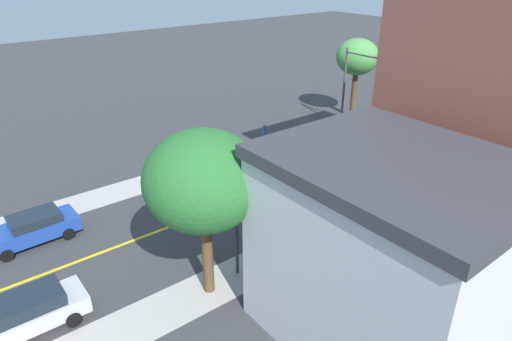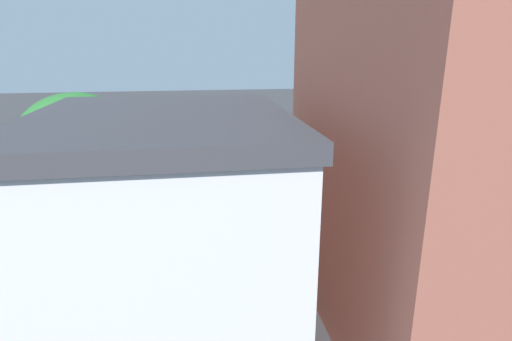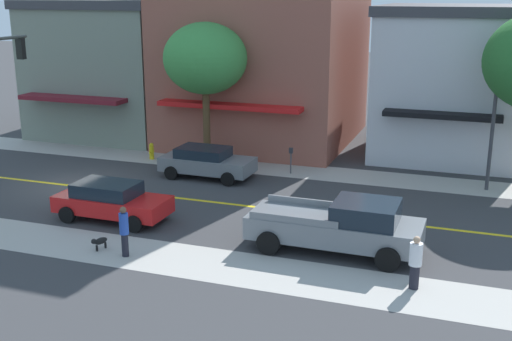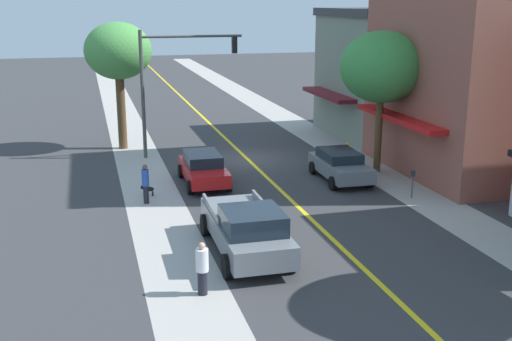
{
  "view_description": "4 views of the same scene",
  "coord_description": "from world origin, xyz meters",
  "px_view_note": "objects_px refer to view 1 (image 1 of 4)",
  "views": [
    {
      "loc": [
        -19.9,
        27.7,
        13.88
      ],
      "look_at": [
        0.2,
        11.96,
        1.57
      ],
      "focal_mm": 31.34,
      "sensor_mm": 36.0,
      "label": 1
    },
    {
      "loc": [
        -24.47,
        14.54,
        9.67
      ],
      "look_at": [
        0.87,
        10.63,
        1.96
      ],
      "focal_mm": 29.44,
      "sensor_mm": 36.0,
      "label": 2
    },
    {
      "loc": [
        23.17,
        17.08,
        8.46
      ],
      "look_at": [
        1.95,
        9.55,
        2.13
      ],
      "focal_mm": 44.82,
      "sensor_mm": 36.0,
      "label": 3
    },
    {
      "loc": [
        8.34,
        32.7,
        8.42
      ],
      "look_at": [
        1.73,
        8.21,
        1.6
      ],
      "focal_mm": 44.39,
      "sensor_mm": 36.0,
      "label": 4
    }
  ],
  "objects_px": {
    "street_tree_left_far": "(357,58)",
    "blue_sedan_right_curb": "(33,228)",
    "fire_hydrant": "(429,171)",
    "small_dog": "(276,139)",
    "parking_meter": "(354,198)",
    "silver_sedan_left_curb": "(26,313)",
    "street_lamp": "(236,195)",
    "traffic_light_mast": "(360,78)",
    "red_sedan_right_curb": "(311,140)",
    "pedestrian_blue_shirt": "(264,134)",
    "street_tree_left_near": "(419,114)",
    "grey_pickup_truck": "(215,167)",
    "street_tree_right_corner": "(203,181)",
    "grey_sedan_left_curb": "(367,172)",
    "pedestrian_white_shirt": "(165,169)"
  },
  "relations": [
    {
      "from": "street_tree_left_far",
      "to": "blue_sedan_right_curb",
      "type": "bearing_deg",
      "value": 96.34
    },
    {
      "from": "fire_hydrant",
      "to": "small_dog",
      "type": "relative_size",
      "value": 1.39
    },
    {
      "from": "parking_meter",
      "to": "silver_sedan_left_curb",
      "type": "height_order",
      "value": "silver_sedan_left_curb"
    },
    {
      "from": "silver_sedan_left_curb",
      "to": "small_dog",
      "type": "bearing_deg",
      "value": -155.96
    },
    {
      "from": "fire_hydrant",
      "to": "blue_sedan_right_curb",
      "type": "xyz_separation_m",
      "value": [
        8.61,
        23.56,
        0.41
      ]
    },
    {
      "from": "street_lamp",
      "to": "small_dog",
      "type": "xyz_separation_m",
      "value": [
        11.61,
        -12.31,
        -3.94
      ]
    },
    {
      "from": "blue_sedan_right_curb",
      "to": "street_lamp",
      "type": "bearing_deg",
      "value": 127.13
    },
    {
      "from": "traffic_light_mast",
      "to": "red_sedan_right_curb",
      "type": "distance_m",
      "value": 7.15
    },
    {
      "from": "red_sedan_right_curb",
      "to": "street_tree_left_far",
      "type": "bearing_deg",
      "value": -159.02
    },
    {
      "from": "traffic_light_mast",
      "to": "pedestrian_blue_shirt",
      "type": "distance_m",
      "value": 9.42
    },
    {
      "from": "street_tree_left_far",
      "to": "blue_sedan_right_curb",
      "type": "relative_size",
      "value": 1.56
    },
    {
      "from": "street_tree_left_near",
      "to": "street_lamp",
      "type": "relative_size",
      "value": 1.01
    },
    {
      "from": "street_lamp",
      "to": "pedestrian_blue_shirt",
      "type": "relative_size",
      "value": 4.03
    },
    {
      "from": "blue_sedan_right_curb",
      "to": "grey_pickup_truck",
      "type": "bearing_deg",
      "value": 179.48
    },
    {
      "from": "fire_hydrant",
      "to": "grey_pickup_truck",
      "type": "relative_size",
      "value": 0.15
    },
    {
      "from": "street_tree_left_near",
      "to": "street_tree_right_corner",
      "type": "xyz_separation_m",
      "value": [
        -0.13,
        15.26,
        0.36
      ]
    },
    {
      "from": "pedestrian_blue_shirt",
      "to": "small_dog",
      "type": "relative_size",
      "value": 2.77
    },
    {
      "from": "fire_hydrant",
      "to": "silver_sedan_left_curb",
      "type": "xyz_separation_m",
      "value": [
        2.07,
        25.42,
        0.42
      ]
    },
    {
      "from": "grey_sedan_left_curb",
      "to": "blue_sedan_right_curb",
      "type": "distance_m",
      "value": 20.53
    },
    {
      "from": "fire_hydrant",
      "to": "pedestrian_blue_shirt",
      "type": "height_order",
      "value": "pedestrian_blue_shirt"
    },
    {
      "from": "fire_hydrant",
      "to": "traffic_light_mast",
      "type": "height_order",
      "value": "traffic_light_mast"
    },
    {
      "from": "grey_pickup_truck",
      "to": "pedestrian_blue_shirt",
      "type": "bearing_deg",
      "value": -156.66
    },
    {
      "from": "street_lamp",
      "to": "blue_sedan_right_curb",
      "type": "distance_m",
      "value": 11.78
    },
    {
      "from": "street_tree_right_corner",
      "to": "street_tree_left_far",
      "type": "xyz_separation_m",
      "value": [
        12.3,
        -23.93,
        -0.02
      ]
    },
    {
      "from": "blue_sedan_right_curb",
      "to": "pedestrian_white_shirt",
      "type": "xyz_separation_m",
      "value": [
        2.21,
        -9.0,
        0.02
      ]
    },
    {
      "from": "street_lamp",
      "to": "blue_sedan_right_curb",
      "type": "xyz_separation_m",
      "value": [
        8.82,
        7.03,
        -3.42
      ]
    },
    {
      "from": "red_sedan_right_curb",
      "to": "grey_pickup_truck",
      "type": "height_order",
      "value": "grey_pickup_truck"
    },
    {
      "from": "grey_pickup_truck",
      "to": "pedestrian_white_shirt",
      "type": "bearing_deg",
      "value": -36.69
    },
    {
      "from": "grey_sedan_left_curb",
      "to": "street_lamp",
      "type": "bearing_deg",
      "value": 11.99
    },
    {
      "from": "blue_sedan_right_curb",
      "to": "small_dog",
      "type": "distance_m",
      "value": 19.55
    },
    {
      "from": "street_lamp",
      "to": "grey_pickup_truck",
      "type": "height_order",
      "value": "street_lamp"
    },
    {
      "from": "pedestrian_blue_shirt",
      "to": "fire_hydrant",
      "type": "bearing_deg",
      "value": 50.53
    },
    {
      "from": "street_tree_right_corner",
      "to": "grey_sedan_left_curb",
      "type": "relative_size",
      "value": 1.77
    },
    {
      "from": "traffic_light_mast",
      "to": "silver_sedan_left_curb",
      "type": "height_order",
      "value": "traffic_light_mast"
    },
    {
      "from": "grey_pickup_truck",
      "to": "street_lamp",
      "type": "bearing_deg",
      "value": 63.3
    },
    {
      "from": "red_sedan_right_curb",
      "to": "pedestrian_white_shirt",
      "type": "xyz_separation_m",
      "value": [
        2.18,
        11.59,
        0.09
      ]
    },
    {
      "from": "traffic_light_mast",
      "to": "pedestrian_blue_shirt",
      "type": "bearing_deg",
      "value": -106.34
    },
    {
      "from": "grey_sedan_left_curb",
      "to": "grey_pickup_truck",
      "type": "height_order",
      "value": "grey_pickup_truck"
    },
    {
      "from": "silver_sedan_left_curb",
      "to": "grey_pickup_truck",
      "type": "relative_size",
      "value": 0.83
    },
    {
      "from": "street_tree_right_corner",
      "to": "small_dog",
      "type": "bearing_deg",
      "value": -49.91
    },
    {
      "from": "street_tree_left_far",
      "to": "small_dog",
      "type": "distance_m",
      "value": 11.2
    },
    {
      "from": "street_tree_left_far",
      "to": "silver_sedan_left_curb",
      "type": "xyz_separation_m",
      "value": [
        -9.79,
        31.06,
        -4.76
      ]
    },
    {
      "from": "street_tree_left_near",
      "to": "small_dog",
      "type": "distance_m",
      "value": 12.78
    },
    {
      "from": "silver_sedan_left_curb",
      "to": "pedestrian_white_shirt",
      "type": "distance_m",
      "value": 13.94
    },
    {
      "from": "street_tree_left_far",
      "to": "fire_hydrant",
      "type": "distance_m",
      "value": 14.11
    },
    {
      "from": "traffic_light_mast",
      "to": "street_lamp",
      "type": "relative_size",
      "value": 1.0
    },
    {
      "from": "street_lamp",
      "to": "grey_sedan_left_curb",
      "type": "xyz_separation_m",
      "value": [
        2.34,
        -12.45,
        -3.49
      ]
    },
    {
      "from": "blue_sedan_right_curb",
      "to": "red_sedan_right_curb",
      "type": "bearing_deg",
      "value": 178.64
    },
    {
      "from": "street_tree_right_corner",
      "to": "silver_sedan_left_curb",
      "type": "relative_size",
      "value": 1.62
    },
    {
      "from": "fire_hydrant",
      "to": "small_dog",
      "type": "xyz_separation_m",
      "value": [
        11.41,
        4.21,
        -0.12
      ]
    }
  ]
}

